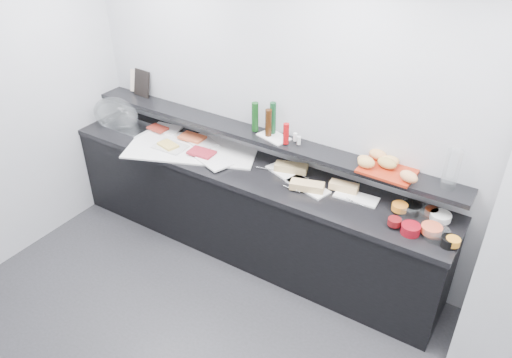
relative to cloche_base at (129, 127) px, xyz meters
The scene contains 54 objects.
back_wall 2.15m from the cloche_base, ahead, with size 5.00×0.02×2.70m, color #B7B9BF.
ceiling 3.22m from the cloche_base, 38.88° to the right, with size 5.00×5.00×0.00m, color white.
buffet_cabinet 1.47m from the cloche_base, ahead, with size 3.60×0.60×0.85m, color black.
counter_top 1.39m from the cloche_base, ahead, with size 3.62×0.62×0.05m, color black.
wall_shelf 1.42m from the cloche_base, ahead, with size 3.60×0.25×0.04m, color black.
cloche_base is the anchor object (origin of this frame).
cloche_dome 0.19m from the cloche_base, behind, with size 0.49×0.32×0.34m, color white.
linen_runner 0.78m from the cloche_base, ahead, with size 1.19×0.56×0.01m, color white.
platter_meat_a 0.37m from the cloche_base, 27.38° to the left, with size 0.29×0.19×0.01m, color white.
food_meat_a 0.30m from the cloche_base, 20.24° to the left, with size 0.19×0.12×0.02m, color maroon.
platter_salmon 0.81m from the cloche_base, 10.17° to the left, with size 0.32×0.21×0.01m, color silver.
food_salmon 0.70m from the cloche_base, 11.38° to the left, with size 0.24×0.15×0.02m, color #DD572D.
platter_cheese 0.61m from the cloche_base, ahead, with size 0.30×0.20×0.01m, color silver.
food_cheese 0.60m from the cloche_base, ahead, with size 0.19×0.12×0.02m, color #E0BF57.
platter_meat_b 1.11m from the cloche_base, ahead, with size 0.31×0.21×0.01m, color white.
food_meat_b 0.94m from the cloche_base, ahead, with size 0.23×0.15×0.02m, color maroon.
sandwich_plate_left 1.73m from the cloche_base, ahead, with size 0.37×0.16×0.01m, color white.
sandwich_food_left 1.75m from the cloche_base, ahead, with size 0.28×0.11×0.06m, color tan.
tongs_left 1.54m from the cloche_base, ahead, with size 0.01×0.01×0.16m, color #B7BABE.
sandwich_plate_mid 1.98m from the cloche_base, ahead, with size 0.37×0.16×0.01m, color white.
sandwich_food_mid 1.99m from the cloche_base, ahead, with size 0.27×0.10×0.06m, color tan.
tongs_mid 1.89m from the cloche_base, ahead, with size 0.01×0.01×0.16m, color #AEB1B5.
sandwich_plate_right 2.37m from the cloche_base, ahead, with size 0.34×0.15×0.01m, color white.
sandwich_food_right 2.25m from the cloche_base, ahead, with size 0.23×0.09×0.06m, color #E8BA79.
tongs_right 2.39m from the cloche_base, ahead, with size 0.01×0.01×0.16m, color silver.
bowl_glass_fruit 2.77m from the cloche_base, ahead, with size 0.17×0.17×0.07m, color white.
fill_glass_fruit 2.72m from the cloche_base, ahead, with size 0.12×0.12×0.05m, color orange.
bowl_black_jam 2.80m from the cloche_base, ahead, with size 0.14×0.14×0.07m, color black.
fill_black_jam 2.94m from the cloche_base, ahead, with size 0.10×0.10×0.05m, color #4F1A0B.
bowl_glass_cream 2.92m from the cloche_base, ahead, with size 0.17×0.17×0.07m, color white.
fill_glass_cream 3.01m from the cloche_base, ahead, with size 0.15×0.15×0.05m, color white.
bowl_red_jam 2.87m from the cloche_base, ahead, with size 0.14×0.14×0.07m, color maroon.
fill_red_jam 2.74m from the cloche_base, ahead, with size 0.10×0.10×0.05m, color #630E10.
bowl_glass_salmon 3.04m from the cloche_base, ahead, with size 0.18×0.18×0.07m, color white.
fill_glass_salmon 2.99m from the cloche_base, ahead, with size 0.15×0.15×0.05m, color #DB5835.
bowl_black_fruit 3.13m from the cloche_base, ahead, with size 0.11×0.11×0.07m, color black.
fill_black_fruit 3.16m from the cloche_base, ahead, with size 0.10×0.10×0.05m, color orange.
framed_print 0.46m from the cloche_base, 97.25° to the left, with size 0.20×0.02×0.26m, color black.
print_art 0.48m from the cloche_base, 109.51° to the left, with size 0.17×0.00×0.22m, color beige.
condiment_tray 1.57m from the cloche_base, ahead, with size 0.27×0.17×0.01m, color white.
bottle_green_a 1.41m from the cloche_base, ahead, with size 0.06×0.06×0.26m, color #113E14.
bottle_brown 1.55m from the cloche_base, ahead, with size 0.06×0.06×0.24m, color #321909.
bottle_green_b 1.56m from the cloche_base, ahead, with size 0.05×0.05×0.28m, color #103C1D.
bottle_hot 1.72m from the cloche_base, ahead, with size 0.05×0.05×0.18m, color #AC0C10.
shaker_salt 1.81m from the cloche_base, ahead, with size 0.03×0.03×0.07m, color silver.
shaker_pepper 1.77m from the cloche_base, ahead, with size 0.03×0.03×0.07m, color white.
bread_tray 2.57m from the cloche_base, ahead, with size 0.41×0.29×0.02m, color #A42811.
bread_roll_nw 2.46m from the cloche_base, ahead, with size 0.15×0.09×0.08m, color tan.
bread_roll_n 2.57m from the cloche_base, ahead, with size 0.15×0.09×0.08m, color tan.
bread_roll_sw 2.41m from the cloche_base, ahead, with size 0.15×0.10×0.08m, color tan.
bread_roll_s 2.42m from the cloche_base, ahead, with size 0.13×0.08×0.08m, color tan.
bread_roll_se 2.75m from the cloche_base, ahead, with size 0.15×0.09×0.08m, color #CF854F.
bread_roll_mide 2.56m from the cloche_base, ahead, with size 0.15×0.10×0.08m, color #AF8B42.
carafe 3.02m from the cloche_base, ahead, with size 0.11×0.11×0.30m, color white.
Camera 1 is at (1.35, -1.37, 3.14)m, focal length 35.00 mm.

